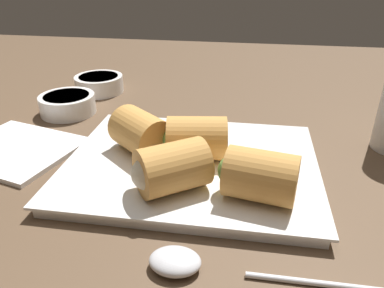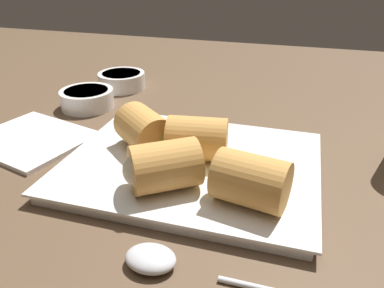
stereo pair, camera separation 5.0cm
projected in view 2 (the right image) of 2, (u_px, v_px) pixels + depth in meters
table_surface at (178, 176)px, 45.06cm from camera, size 180.00×140.00×2.00cm
serving_plate at (192, 165)px, 43.93cm from camera, size 28.77×22.95×1.50cm
roll_front_left at (161, 167)px, 37.22cm from camera, size 8.44×8.02×5.06cm
roll_front_right at (143, 129)px, 45.13cm from camera, size 8.43×8.23×5.06cm
roll_back_left at (247, 179)px, 35.16cm from camera, size 8.01×6.24×5.06cm
roll_back_right at (193, 138)px, 42.81cm from camera, size 7.94×5.96×5.06cm
dipping_bowl_near at (87, 98)px, 61.33cm from camera, size 8.62×8.62×2.98cm
dipping_bowl_far at (122, 80)px, 69.86cm from camera, size 8.62×8.62×2.98cm
spoon at (169, 263)px, 30.24cm from camera, size 20.57×3.33×1.49cm
napkin at (31, 139)px, 50.94cm from camera, size 17.30×15.73×0.60cm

